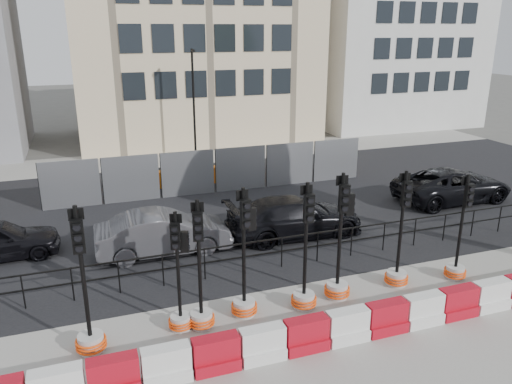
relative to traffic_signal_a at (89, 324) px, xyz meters
name	(u,v)px	position (x,y,z in m)	size (l,w,h in m)	color
ground	(297,285)	(5.64, 1.24, -0.72)	(120.00, 120.00, 0.00)	#51514C
sidewalk_near	(350,345)	(5.64, -1.76, -0.71)	(40.00, 6.00, 0.02)	gray
road	(228,207)	(5.64, 8.24, -0.71)	(40.00, 14.00, 0.03)	black
sidewalk_far	(183,157)	(5.64, 17.24, -0.71)	(40.00, 4.00, 0.02)	gray
building_white	(389,14)	(22.64, 23.23, 7.28)	(12.00, 9.06, 16.00)	silver
kerb_railing	(282,247)	(5.64, 2.44, -0.04)	(18.00, 0.04, 1.00)	black
heras_fencing	(210,173)	(5.63, 11.04, -0.04)	(14.33, 1.72, 2.00)	gray
lamp_post_far	(194,102)	(6.14, 16.23, 2.50)	(0.12, 0.56, 6.00)	black
barrier_row	(347,327)	(5.64, -1.56, -0.36)	(15.70, 0.50, 0.80)	#B10E17
traffic_signal_a	(89,324)	(0.00, 0.00, 0.00)	(0.69, 0.69, 3.51)	#B8B8B4
traffic_signal_b	(180,303)	(2.09, 0.20, 0.00)	(0.60, 0.60, 3.04)	#B8B8B4
traffic_signal_c	(201,302)	(2.58, 0.12, -0.04)	(0.65, 0.65, 3.30)	#B8B8B4
traffic_signal_d	(245,286)	(3.75, 0.29, 0.09)	(0.67, 0.67, 3.41)	#B8B8B4
traffic_signal_e	(305,283)	(5.31, 0.11, -0.02)	(0.68, 0.68, 3.43)	#B8B8B4
traffic_signal_f	(339,270)	(6.39, 0.28, 0.12)	(0.69, 0.69, 3.52)	#B8B8B4
traffic_signal_g	(398,263)	(8.31, 0.34, -0.03)	(0.67, 0.67, 3.38)	#B8B8B4
traffic_signal_h	(457,258)	(10.16, 0.11, -0.07)	(0.62, 0.62, 3.17)	#B8B8B4
car_b	(163,233)	(2.44, 4.69, -0.02)	(4.30, 1.51, 1.41)	#46464A
car_c	(295,217)	(7.01, 4.61, -0.02)	(4.89, 2.03, 1.41)	black
car_d	(453,185)	(14.80, 5.83, -0.02)	(5.09, 2.40, 1.41)	black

